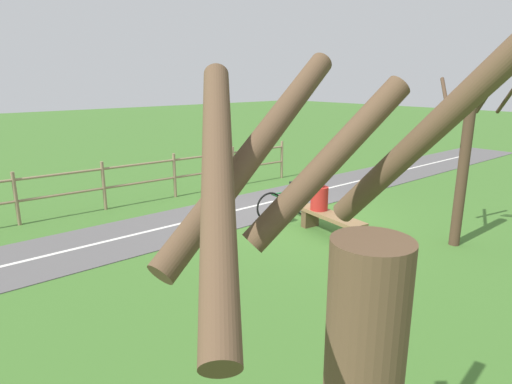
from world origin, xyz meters
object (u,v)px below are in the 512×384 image
Objects in this scene: person_seated at (319,196)px; bicycle at (288,203)px; backpack at (280,215)px; bench at (330,220)px; tree_near_bench at (466,162)px.

bicycle is (1.04, -0.09, -0.40)m from person_seated.
bench is at bearing -167.34° from backpack.
bicycle is at bearing 21.57° from tree_near_bench.
backpack is at bearing 29.40° from person_seated.
bicycle is 0.49m from backpack.
person_seated is 2.92m from tree_near_bench.
tree_near_bench is at bearing -140.19° from person_seated.
backpack is at bearing 21.22° from bench.
bicycle is at bearing -69.61° from backpack.
backpack is at bearing 32.25° from bicycle.
tree_near_bench is (-3.41, -1.35, 1.31)m from bicycle.
bench is 1.41m from bicycle.
bicycle reaches higher than backpack.
bicycle is 0.47× the size of tree_near_bench.
tree_near_bench is at bearing 123.43° from bicycle.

